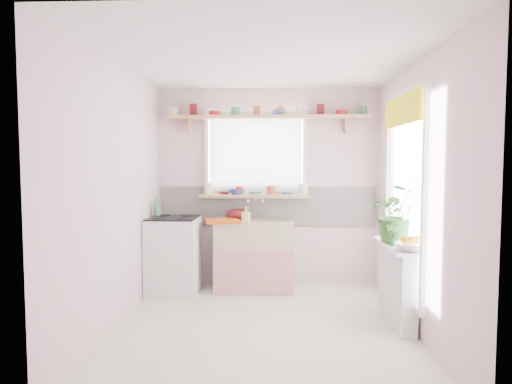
{
  "coord_description": "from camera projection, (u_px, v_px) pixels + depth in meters",
  "views": [
    {
      "loc": [
        0.12,
        -4.24,
        1.59
      ],
      "look_at": [
        -0.1,
        0.55,
        1.25
      ],
      "focal_mm": 32.0,
      "sensor_mm": 36.0,
      "label": 1
    }
  ],
  "objects": [
    {
      "name": "room",
      "position": [
        325.0,
        180.0,
        5.07
      ],
      "size": [
        3.2,
        3.2,
        3.2
      ],
      "color": "silver",
      "rests_on": "ground"
    },
    {
      "name": "sink_unit",
      "position": [
        254.0,
        254.0,
        5.61
      ],
      "size": [
        0.95,
        0.65,
        1.11
      ],
      "color": "white",
      "rests_on": "ground"
    },
    {
      "name": "cooker",
      "position": [
        174.0,
        255.0,
        5.41
      ],
      "size": [
        0.58,
        0.58,
        0.93
      ],
      "color": "white",
      "rests_on": "ground"
    },
    {
      "name": "radiator_ledge",
      "position": [
        397.0,
        282.0,
        4.45
      ],
      "size": [
        0.22,
        0.95,
        0.78
      ],
      "color": "white",
      "rests_on": "ground"
    },
    {
      "name": "windowsill",
      "position": [
        255.0,
        196.0,
        5.74
      ],
      "size": [
        1.4,
        0.22,
        0.04
      ],
      "primitive_type": "cube",
      "color": "tan",
      "rests_on": "room"
    },
    {
      "name": "pine_shelf",
      "position": [
        267.0,
        117.0,
        5.66
      ],
      "size": [
        2.52,
        0.24,
        0.04
      ],
      "primitive_type": "cube",
      "color": "tan",
      "rests_on": "room"
    },
    {
      "name": "shelf_crockery",
      "position": [
        265.0,
        111.0,
        5.65
      ],
      "size": [
        2.47,
        0.11,
        0.12
      ],
      "color": "silver",
      "rests_on": "pine_shelf"
    },
    {
      "name": "sill_crockery",
      "position": [
        254.0,
        190.0,
        5.74
      ],
      "size": [
        1.35,
        0.11,
        0.12
      ],
      "color": "silver",
      "rests_on": "windowsill"
    },
    {
      "name": "dish_tray",
      "position": [
        222.0,
        221.0,
        5.4
      ],
      "size": [
        0.44,
        0.37,
        0.04
      ],
      "primitive_type": "cube",
      "rotation": [
        0.0,
        0.0,
        0.23
      ],
      "color": "#CF5112",
      "rests_on": "sink_unit"
    },
    {
      "name": "colander",
      "position": [
        238.0,
        214.0,
        5.65
      ],
      "size": [
        0.38,
        0.38,
        0.14
      ],
      "primitive_type": "ellipsoid",
      "rotation": [
        0.0,
        0.0,
        0.32
      ],
      "color": "#500D11",
      "rests_on": "sink_unit"
    },
    {
      "name": "jade_plant",
      "position": [
        397.0,
        214.0,
        4.48
      ],
      "size": [
        0.59,
        0.53,
        0.58
      ],
      "primitive_type": "imported",
      "rotation": [
        0.0,
        0.0,
        -0.17
      ],
      "color": "#346327",
      "rests_on": "radiator_ledge"
    },
    {
      "name": "fruit_bowl",
      "position": [
        412.0,
        247.0,
        4.07
      ],
      "size": [
        0.39,
        0.39,
        0.07
      ],
      "primitive_type": "imported",
      "rotation": [
        0.0,
        0.0,
        -0.39
      ],
      "color": "silver",
      "rests_on": "radiator_ledge"
    },
    {
      "name": "herb_pot",
      "position": [
        392.0,
        234.0,
        4.31
      ],
      "size": [
        0.13,
        0.1,
        0.22
      ],
      "primitive_type": "imported",
      "rotation": [
        0.0,
        0.0,
        -0.15
      ],
      "color": "#265F26",
      "rests_on": "radiator_ledge"
    },
    {
      "name": "soap_bottle_sink",
      "position": [
        246.0,
        215.0,
        5.38
      ],
      "size": [
        0.1,
        0.1,
        0.19
      ],
      "primitive_type": "imported",
      "rotation": [
        0.0,
        0.0,
        -0.25
      ],
      "color": "#ECEC69",
      "rests_on": "sink_unit"
    },
    {
      "name": "sill_cup",
      "position": [
        273.0,
        190.0,
        5.79
      ],
      "size": [
        0.17,
        0.17,
        0.11
      ],
      "primitive_type": "imported",
      "rotation": [
        0.0,
        0.0,
        0.27
      ],
      "color": "beige",
      "rests_on": "windowsill"
    },
    {
      "name": "sill_bowl",
      "position": [
        237.0,
        192.0,
        5.69
      ],
      "size": [
        0.25,
        0.25,
        0.06
      ],
      "primitive_type": "imported",
      "rotation": [
        0.0,
        0.0,
        -0.33
      ],
      "color": "#30469C",
      "rests_on": "windowsill"
    },
    {
      "name": "shelf_vase",
      "position": [
        280.0,
        109.0,
        5.7
      ],
      "size": [
        0.16,
        0.16,
        0.16
      ],
      "primitive_type": "imported",
      "rotation": [
        0.0,
        0.0,
        -0.0
      ],
      "color": "#B16336",
      "rests_on": "pine_shelf"
    },
    {
      "name": "cooker_bottle",
      "position": [
        157.0,
        206.0,
        5.48
      ],
      "size": [
        0.12,
        0.12,
        0.24
      ],
      "primitive_type": "imported",
      "rotation": [
        0.0,
        0.0,
        -0.35
      ],
      "color": "#448855",
      "rests_on": "cooker"
    },
    {
      "name": "fruit",
      "position": [
        412.0,
        240.0,
        4.08
      ],
      "size": [
        0.2,
        0.14,
        0.1
      ],
      "color": "orange",
      "rests_on": "fruit_bowl"
    }
  ]
}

